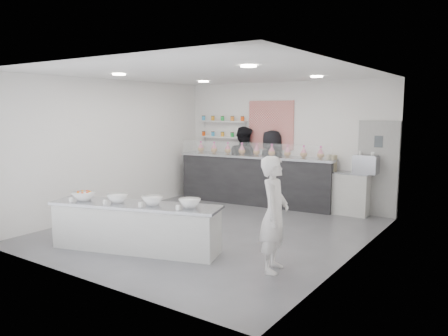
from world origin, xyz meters
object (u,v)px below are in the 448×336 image
Objects in this scene: woman_prep at (274,214)px; staff_right at (271,167)px; prep_counter at (135,227)px; staff_left at (244,163)px; espresso_ledge at (340,192)px; espresso_machine at (366,165)px; back_bar at (256,180)px.

staff_right is at bearing 13.40° from woman_prep.
staff_left is at bearing 81.12° from prep_counter.
staff_right is at bearing 70.93° from prep_counter.
espresso_machine reaches higher than espresso_ledge.
woman_prep reaches higher than prep_counter.
staff_left is at bearing 178.74° from espresso_ledge.
back_bar is 2.69m from espresso_machine.
back_bar is 4.56m from woman_prep.
espresso_ledge is (2.08, 0.19, -0.13)m from back_bar.
espresso_machine is (2.63, 0.19, 0.54)m from back_bar.
back_bar is 2.07× the size of staff_left.
espresso_machine is 0.27× the size of staff_left.
back_bar reaches higher than espresso_ledge.
prep_counter is at bearing -94.11° from back_bar.
back_bar is 2.33× the size of woman_prep.
staff_right is (-2.22, 4.05, 0.07)m from woman_prep.
staff_left is (-0.52, 0.25, 0.34)m from back_bar.
espresso_machine is 0.30× the size of woman_prep.
staff_right is at bearing 34.80° from back_bar.
back_bar is 0.67m from staff_left.
woman_prep is (2.50, -3.80, 0.24)m from back_bar.
woman_prep is at bearing -62.87° from back_bar.
staff_left reaches higher than staff_right.
staff_left is 1.04× the size of staff_right.
espresso_machine is 3.15m from staff_left.
staff_left is at bearing 148.17° from back_bar.
back_bar reaches higher than prep_counter.
woman_prep is at bearing 143.39° from staff_left.
espresso_ledge is 2.64m from staff_left.
back_bar is at bearing 171.05° from staff_left.
espresso_ledge is 0.87m from espresso_machine.
staff_right is at bearing 178.60° from espresso_machine.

